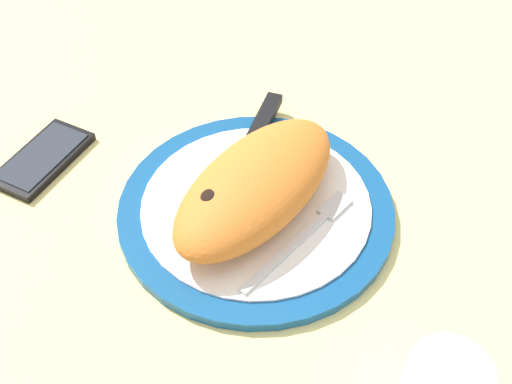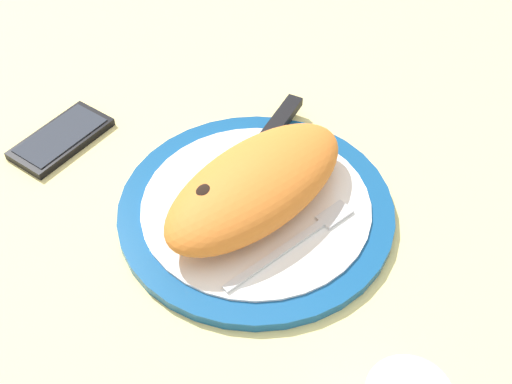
# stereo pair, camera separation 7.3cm
# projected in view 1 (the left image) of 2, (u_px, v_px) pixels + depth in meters

# --- Properties ---
(ground_plane) EXTENTS (1.50, 1.50, 0.03)m
(ground_plane) POSITION_uv_depth(u_px,v_px,m) (256.00, 221.00, 0.77)
(ground_plane) COLOR #E5D684
(plate) EXTENTS (0.32, 0.32, 0.02)m
(plate) POSITION_uv_depth(u_px,v_px,m) (256.00, 209.00, 0.75)
(plate) COLOR navy
(plate) RESTS_ON ground_plane
(calzone) EXTENTS (0.25, 0.12, 0.06)m
(calzone) POSITION_uv_depth(u_px,v_px,m) (254.00, 184.00, 0.72)
(calzone) COLOR orange
(calzone) RESTS_ON plate
(fork) EXTENTS (0.18, 0.03, 0.00)m
(fork) POSITION_uv_depth(u_px,v_px,m) (307.00, 232.00, 0.71)
(fork) COLOR silver
(fork) RESTS_ON plate
(knife) EXTENTS (0.24, 0.10, 0.01)m
(knife) POSITION_uv_depth(u_px,v_px,m) (255.00, 139.00, 0.81)
(knife) COLOR silver
(knife) RESTS_ON plate
(smartphone) EXTENTS (0.14, 0.08, 0.01)m
(smartphone) POSITION_uv_depth(u_px,v_px,m) (43.00, 158.00, 0.81)
(smartphone) COLOR black
(smartphone) RESTS_ON ground_plane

